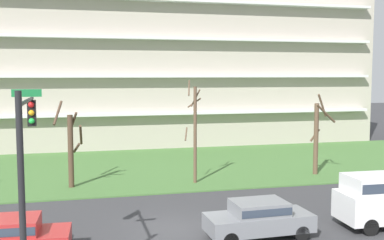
{
  "coord_description": "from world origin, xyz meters",
  "views": [
    {
      "loc": [
        -4.13,
        -19.86,
        6.75
      ],
      "look_at": [
        2.27,
        6.0,
        4.2
      ],
      "focal_mm": 44.27,
      "sensor_mm": 36.0,
      "label": 1
    }
  ],
  "objects_px": {
    "sedan_red_near_left": "(8,237)",
    "traffic_signal_mast": "(26,159)",
    "tree_left": "(71,147)",
    "tree_right": "(317,136)",
    "sedan_gray_center_right": "(259,217)",
    "tree_center": "(195,132)"
  },
  "relations": [
    {
      "from": "sedan_red_near_left",
      "to": "traffic_signal_mast",
      "type": "height_order",
      "value": "traffic_signal_mast"
    },
    {
      "from": "tree_left",
      "to": "traffic_signal_mast",
      "type": "height_order",
      "value": "traffic_signal_mast"
    },
    {
      "from": "tree_right",
      "to": "traffic_signal_mast",
      "type": "height_order",
      "value": "traffic_signal_mast"
    },
    {
      "from": "sedan_gray_center_right",
      "to": "traffic_signal_mast",
      "type": "relative_size",
      "value": 0.7
    },
    {
      "from": "tree_left",
      "to": "tree_right",
      "type": "distance_m",
      "value": 15.98
    },
    {
      "from": "tree_right",
      "to": "tree_center",
      "type": "bearing_deg",
      "value": -177.13
    },
    {
      "from": "tree_left",
      "to": "sedan_gray_center_right",
      "type": "relative_size",
      "value": 1.17
    },
    {
      "from": "tree_left",
      "to": "tree_right",
      "type": "xyz_separation_m",
      "value": [
        15.98,
        -0.19,
        0.2
      ]
    },
    {
      "from": "tree_center",
      "to": "sedan_gray_center_right",
      "type": "xyz_separation_m",
      "value": [
        0.17,
        -10.16,
        -2.39
      ]
    },
    {
      "from": "tree_right",
      "to": "traffic_signal_mast",
      "type": "xyz_separation_m",
      "value": [
        -17.13,
        -13.83,
        1.57
      ]
    },
    {
      "from": "tree_center",
      "to": "traffic_signal_mast",
      "type": "xyz_separation_m",
      "value": [
        -8.56,
        -13.4,
        1.01
      ]
    },
    {
      "from": "tree_left",
      "to": "tree_right",
      "type": "bearing_deg",
      "value": -0.68
    },
    {
      "from": "sedan_red_near_left",
      "to": "tree_left",
      "type": "bearing_deg",
      "value": 81.97
    },
    {
      "from": "tree_center",
      "to": "tree_right",
      "type": "bearing_deg",
      "value": 2.87
    },
    {
      "from": "tree_right",
      "to": "sedan_gray_center_right",
      "type": "distance_m",
      "value": 13.63
    },
    {
      "from": "tree_center",
      "to": "tree_right",
      "type": "height_order",
      "value": "tree_center"
    },
    {
      "from": "tree_left",
      "to": "sedan_gray_center_right",
      "type": "bearing_deg",
      "value": -54.86
    },
    {
      "from": "tree_left",
      "to": "tree_center",
      "type": "xyz_separation_m",
      "value": [
        7.41,
        -0.62,
        0.76
      ]
    },
    {
      "from": "traffic_signal_mast",
      "to": "tree_center",
      "type": "bearing_deg",
      "value": 57.42
    },
    {
      "from": "tree_center",
      "to": "sedan_gray_center_right",
      "type": "relative_size",
      "value": 1.45
    },
    {
      "from": "sedan_red_near_left",
      "to": "sedan_gray_center_right",
      "type": "bearing_deg",
      "value": 3.37
    },
    {
      "from": "sedan_red_near_left",
      "to": "sedan_gray_center_right",
      "type": "height_order",
      "value": "same"
    }
  ]
}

